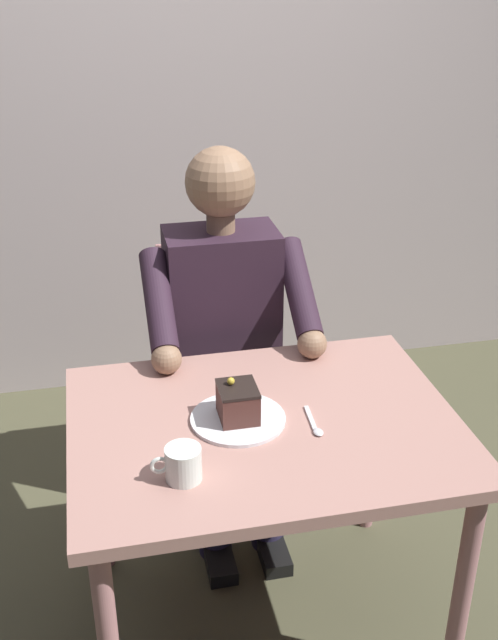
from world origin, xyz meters
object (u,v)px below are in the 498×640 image
object	(u,v)px
dining_table	(264,448)
seated_person	(227,339)
dessert_spoon	(315,425)
coffee_cup	(183,463)
chair	(218,360)
cake_slice	(238,402)

from	to	relation	value
dining_table	seated_person	bearing A→B (deg)	-90.00
dining_table	dessert_spoon	xyz separation A→B (m)	(-0.12, 0.05, 0.09)
seated_person	coffee_cup	bearing A→B (deg)	71.61
seated_person	dessert_spoon	bearing A→B (deg)	101.57
chair	dessert_spoon	bearing A→B (deg)	99.03
dining_table	cake_slice	xyz separation A→B (m)	(0.07, -0.02, 0.14)
dining_table	coffee_cup	xyz separation A→B (m)	(0.24, 0.19, 0.13)
seated_person	dessert_spoon	xyz separation A→B (m)	(-0.12, 0.59, 0.04)
seated_person	dessert_spoon	distance (m)	0.60
dining_table	dessert_spoon	size ratio (longest dim) A/B	7.12
chair	coffee_cup	xyz separation A→B (m)	(0.24, 0.90, 0.25)
chair	seated_person	distance (m)	0.24
cake_slice	coffee_cup	size ratio (longest dim) A/B	0.92
coffee_cup	seated_person	bearing A→B (deg)	-108.39
seated_person	cake_slice	size ratio (longest dim) A/B	11.53
dining_table	dessert_spoon	distance (m)	0.16
coffee_cup	dessert_spoon	distance (m)	0.39
dessert_spoon	seated_person	bearing A→B (deg)	-78.43
seated_person	coffee_cup	distance (m)	0.77
chair	seated_person	bearing A→B (deg)	90.00
dining_table	chair	world-z (taller)	chair
cake_slice	dining_table	bearing A→B (deg)	165.30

